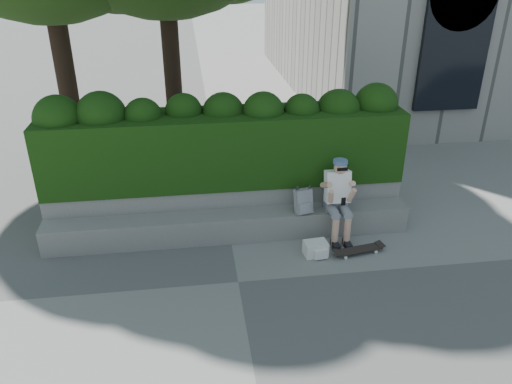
{
  "coord_description": "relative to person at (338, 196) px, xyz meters",
  "views": [
    {
      "loc": [
        -0.55,
        -5.92,
        4.38
      ],
      "look_at": [
        0.4,
        1.0,
        0.95
      ],
      "focal_mm": 35.0,
      "sensor_mm": 36.0,
      "label": 1
    }
  ],
  "objects": [
    {
      "name": "bench_ledge",
      "position": [
        -1.76,
        0.18,
        -0.53
      ],
      "size": [
        6.0,
        0.45,
        0.45
      ],
      "primitive_type": "cube",
      "color": "gray",
      "rests_on": "ground"
    },
    {
      "name": "ground",
      "position": [
        -1.76,
        -1.07,
        -0.75
      ],
      "size": [
        80.0,
        80.0,
        0.0
      ],
      "primitive_type": "plane",
      "color": "slate",
      "rests_on": "ground"
    },
    {
      "name": "backpack_plaid",
      "position": [
        -0.55,
        0.08,
        -0.1
      ],
      "size": [
        0.3,
        0.21,
        0.4
      ],
      "primitive_type": "cube",
      "rotation": [
        0.0,
        0.0,
        0.26
      ],
      "color": "#ABABB0",
      "rests_on": "bench_ledge"
    },
    {
      "name": "skateboard",
      "position": [
        0.22,
        -0.57,
        -0.69
      ],
      "size": [
        0.79,
        0.32,
        0.08
      ],
      "rotation": [
        0.0,
        0.0,
        0.18
      ],
      "color": "black",
      "rests_on": "ground"
    },
    {
      "name": "planter_wall",
      "position": [
        -1.76,
        0.66,
        -0.38
      ],
      "size": [
        6.0,
        0.5,
        0.75
      ],
      "primitive_type": "cube",
      "color": "gray",
      "rests_on": "ground"
    },
    {
      "name": "hedge",
      "position": [
        -1.76,
        0.88,
        0.6
      ],
      "size": [
        6.0,
        1.0,
        1.2
      ],
      "primitive_type": "cube",
      "color": "black",
      "rests_on": "planter_wall"
    },
    {
      "name": "person",
      "position": [
        0.0,
        0.0,
        0.0
      ],
      "size": [
        0.4,
        0.76,
        1.38
      ],
      "color": "slate",
      "rests_on": "ground"
    },
    {
      "name": "backpack_ground",
      "position": [
        -0.47,
        -0.52,
        -0.64
      ],
      "size": [
        0.38,
        0.29,
        0.23
      ],
      "primitive_type": "cube",
      "rotation": [
        0.0,
        0.0,
        0.1
      ],
      "color": "silver",
      "rests_on": "ground"
    }
  ]
}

